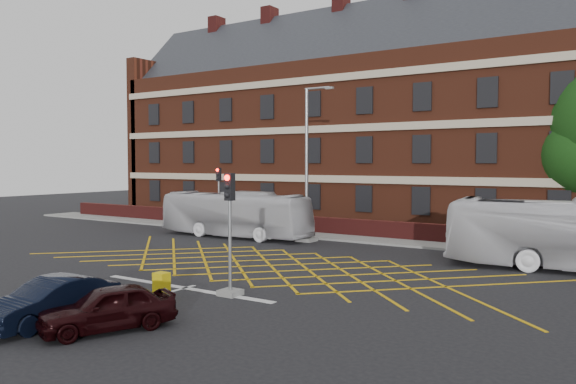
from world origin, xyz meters
The scene contains 15 objects.
ground centered at (0.00, 0.00, 0.00)m, with size 120.00×120.00×0.00m, color black.
victorian_building centered at (0.25, 22.00, 7.84)m, with size 51.00×12.17×20.40m.
boundary_wall centered at (0.00, 13.00, 0.55)m, with size 56.00×0.50×1.10m, color #511715.
far_pavement centered at (0.00, 12.00, 0.06)m, with size 60.00×3.00×0.12m, color slate.
box_junction_hatching centered at (0.00, 2.00, 0.01)m, with size 11.50×0.12×0.02m, color #CC990C.
stop_line centered at (0.00, -3.50, 0.01)m, with size 8.00×0.30×0.02m, color silver.
centre_line centered at (0.00, -10.00, 0.01)m, with size 0.15×14.00×0.02m, color silver.
bus_left centered at (-7.41, 8.74, 1.42)m, with size 2.39×10.21×2.85m, color silver.
car_navy centered at (-0.04, -8.94, 0.65)m, with size 1.39×3.97×1.31m, color black.
car_maroon centered at (1.85, -8.48, 0.63)m, with size 1.48×3.69×1.26m, color black.
traffic_light_near centered at (2.11, -3.46, 1.76)m, with size 0.70×0.70×4.27m.
traffic_light_far centered at (-11.33, 11.87, 1.76)m, with size 0.70×0.70×4.27m.
street_lamp centered at (-2.59, 9.53, 3.09)m, with size 2.25×1.00×8.98m.
direction_signs centered at (-12.02, 12.22, 1.38)m, with size 1.10×0.16×2.20m.
utility_cabinet centered at (0.32, -4.99, 0.43)m, with size 0.48×0.42×0.87m, color gold.
Camera 1 is at (14.38, -18.57, 4.64)m, focal length 35.00 mm.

